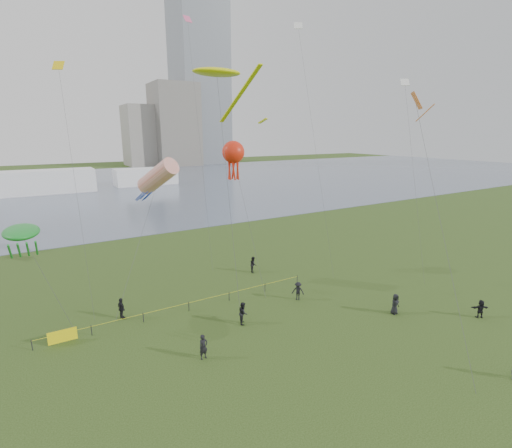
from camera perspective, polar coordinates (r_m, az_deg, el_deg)
ground_plane at (r=26.73m, az=11.98°, el=-21.54°), size 400.00×400.00×0.00m
lake at (r=117.58m, az=-23.37°, el=5.22°), size 400.00×120.00×0.08m
tower at (r=204.15m, az=-8.94°, el=26.33°), size 24.00×24.00×120.00m
building_mid at (r=187.91m, az=-12.40°, el=14.65°), size 20.00×20.00×38.00m
building_low at (r=189.58m, az=-17.03°, el=12.85°), size 16.00×18.00×28.00m
pavilion_left at (r=111.29m, az=-29.27°, el=5.72°), size 22.00×8.00×6.00m
pavilion_right at (r=118.00m, az=-16.58°, el=7.02°), size 18.00×7.00×5.00m
fence at (r=32.71m, az=-20.65°, el=-14.01°), size 24.07×0.07×1.05m
spectator_a at (r=31.39m, az=-1.99°, el=-13.51°), size 1.04×1.13×1.87m
spectator_b at (r=35.63m, az=6.48°, el=-10.20°), size 1.27×1.29×1.78m
spectator_c at (r=34.08m, az=-19.99°, el=-12.10°), size 0.71×1.16×1.84m
spectator_d at (r=35.04m, az=20.60°, el=-11.44°), size 0.94×0.66×1.82m
spectator_e at (r=37.56m, az=31.26°, el=-11.10°), size 1.52×1.14×1.59m
spectator_f at (r=27.35m, az=-8.09°, el=-18.20°), size 0.72×0.54×1.81m
spectator_g at (r=42.08m, az=-0.42°, el=-6.24°), size 1.02×1.10×1.81m
kite_stingray at (r=36.69m, az=-5.94°, el=22.08°), size 4.71×9.95×21.12m
kite_windsock at (r=37.08m, az=-14.86°, el=7.08°), size 7.71×7.70×13.19m
kite_creature at (r=33.23m, az=-32.41°, el=-1.07°), size 3.84×4.77×8.51m
kite_octopus at (r=39.69m, az=-3.51°, el=10.89°), size 2.35×8.75×14.57m
kite_delta at (r=33.92m, az=23.81°, el=15.60°), size 7.16×11.69×18.61m
small_kites at (r=41.37m, az=-1.37°, el=25.59°), size 33.21×15.01×7.55m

